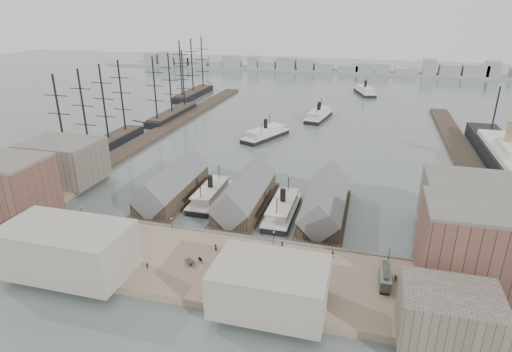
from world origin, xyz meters
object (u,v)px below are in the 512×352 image
(horse_cart_center, at_px, (197,260))
(horse_cart_right, at_px, (299,279))
(ferry_docked_west, at_px, (211,194))
(horse_cart_left, at_px, (49,233))
(tram, at_px, (385,277))
(ocean_steamer, at_px, (506,159))

(horse_cart_center, height_order, horse_cart_right, horse_cart_center)
(ferry_docked_west, height_order, horse_cart_left, ferry_docked_west)
(tram, relative_size, horse_cart_left, 2.06)
(tram, distance_m, horse_cart_center, 45.49)
(ferry_docked_west, relative_size, horse_cart_center, 5.68)
(ocean_steamer, distance_m, horse_cart_left, 170.06)
(tram, xyz_separation_m, horse_cart_left, (-90.81, -1.53, -0.92))
(ferry_docked_west, xyz_separation_m, tram, (56.87, -36.38, 1.51))
(horse_cart_center, bearing_deg, horse_cart_right, -58.74)
(horse_cart_left, bearing_deg, ocean_steamer, -22.44)
(ferry_docked_west, relative_size, horse_cart_right, 5.52)
(horse_cart_left, bearing_deg, ferry_docked_west, -9.49)
(ferry_docked_west, distance_m, tram, 67.53)
(horse_cart_right, bearing_deg, horse_cart_left, 105.98)
(horse_cart_center, bearing_deg, ocean_steamer, -9.06)
(tram, xyz_separation_m, horse_cart_right, (-19.24, -4.76, -0.92))
(horse_cart_left, distance_m, horse_cart_center, 45.51)
(ferry_docked_west, height_order, horse_cart_right, ferry_docked_west)
(ocean_steamer, relative_size, horse_cart_left, 21.31)
(ferry_docked_west, bearing_deg, horse_cart_left, -131.83)
(tram, height_order, horse_cart_left, tram)
(tram, bearing_deg, ocean_steamer, 62.33)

